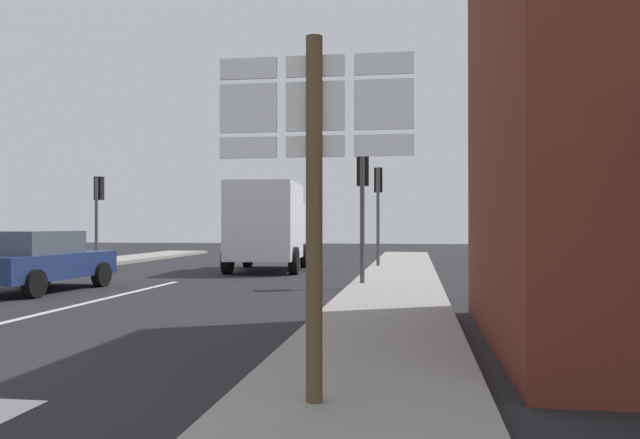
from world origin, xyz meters
The scene contains 9 objects.
ground_plane centered at (0.00, 10.00, 0.00)m, with size 80.00×80.00×0.00m, color #232326.
sidewalk_right centered at (6.22, 8.00, 0.07)m, with size 2.29×44.00×0.14m, color gray.
lane_centre_stripe centered at (0.00, 6.00, 0.01)m, with size 0.16×12.00×0.01m, color silver.
sedan_far centered at (-2.37, 9.02, 0.76)m, with size 2.19×4.31×1.47m.
delivery_truck centered at (1.59, 16.62, 1.65)m, with size 2.75×5.13×3.05m.
route_sign_post centered at (5.87, -0.03, 2.00)m, with size 1.66×0.14×3.20m.
traffic_light_far_left centered at (-5.38, 17.79, 2.58)m, with size 0.30×0.49×3.48m.
traffic_light_far_right centered at (5.38, 18.12, 2.75)m, with size 0.30×0.49×3.71m.
traffic_light_near_right centered at (5.38, 11.12, 2.61)m, with size 0.30×0.49×3.53m.
Camera 1 is at (6.71, -5.33, 1.62)m, focal length 35.95 mm.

